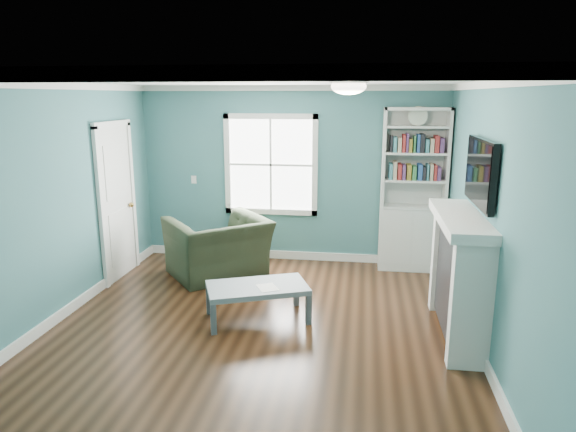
# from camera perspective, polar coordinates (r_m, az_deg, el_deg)

# --- Properties ---
(floor) EXTENTS (5.00, 5.00, 0.00)m
(floor) POSITION_cam_1_polar(r_m,az_deg,el_deg) (5.66, -3.36, -12.48)
(floor) COLOR black
(floor) RESTS_ON ground
(room_walls) EXTENTS (5.00, 5.00, 5.00)m
(room_walls) POSITION_cam_1_polar(r_m,az_deg,el_deg) (5.17, -3.60, 3.50)
(room_walls) COLOR #3B7279
(room_walls) RESTS_ON ground
(trim) EXTENTS (4.50, 5.00, 2.60)m
(trim) POSITION_cam_1_polar(r_m,az_deg,el_deg) (5.24, -3.54, -0.22)
(trim) COLOR white
(trim) RESTS_ON ground
(window) EXTENTS (1.40, 0.06, 1.50)m
(window) POSITION_cam_1_polar(r_m,az_deg,el_deg) (7.66, -1.92, 5.70)
(window) COLOR white
(window) RESTS_ON room_walls
(bookshelf) EXTENTS (0.90, 0.35, 2.31)m
(bookshelf) POSITION_cam_1_polar(r_m,az_deg,el_deg) (7.48, 13.65, 1.05)
(bookshelf) COLOR silver
(bookshelf) RESTS_ON ground
(fireplace) EXTENTS (0.44, 1.58, 1.30)m
(fireplace) POSITION_cam_1_polar(r_m,az_deg,el_deg) (5.59, 18.50, -6.46)
(fireplace) COLOR black
(fireplace) RESTS_ON ground
(tv) EXTENTS (0.06, 1.10, 0.65)m
(tv) POSITION_cam_1_polar(r_m,az_deg,el_deg) (5.36, 20.62, 4.57)
(tv) COLOR black
(tv) RESTS_ON fireplace
(door) EXTENTS (0.12, 0.98, 2.17)m
(door) POSITION_cam_1_polar(r_m,az_deg,el_deg) (7.32, -18.47, 1.67)
(door) COLOR silver
(door) RESTS_ON ground
(ceiling_fixture) EXTENTS (0.38, 0.38, 0.15)m
(ceiling_fixture) POSITION_cam_1_polar(r_m,az_deg,el_deg) (5.09, 6.76, 14.21)
(ceiling_fixture) COLOR white
(ceiling_fixture) RESTS_ON room_walls
(light_switch) EXTENTS (0.08, 0.01, 0.12)m
(light_switch) POSITION_cam_1_polar(r_m,az_deg,el_deg) (8.00, -10.42, 4.00)
(light_switch) COLOR white
(light_switch) RESTS_ON room_walls
(recliner) EXTENTS (1.48, 1.42, 1.09)m
(recliner) POSITION_cam_1_polar(r_m,az_deg,el_deg) (7.13, -7.80, -2.40)
(recliner) COLOR black
(recliner) RESTS_ON ground
(coffee_table) EXTENTS (1.24, 0.97, 0.40)m
(coffee_table) POSITION_cam_1_polar(r_m,az_deg,el_deg) (5.78, -3.43, -8.17)
(coffee_table) COLOR #454C53
(coffee_table) RESTS_ON ground
(paper_sheet) EXTENTS (0.29, 0.31, 0.00)m
(paper_sheet) POSITION_cam_1_polar(r_m,az_deg,el_deg) (5.69, -2.30, -7.94)
(paper_sheet) COLOR white
(paper_sheet) RESTS_ON coffee_table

